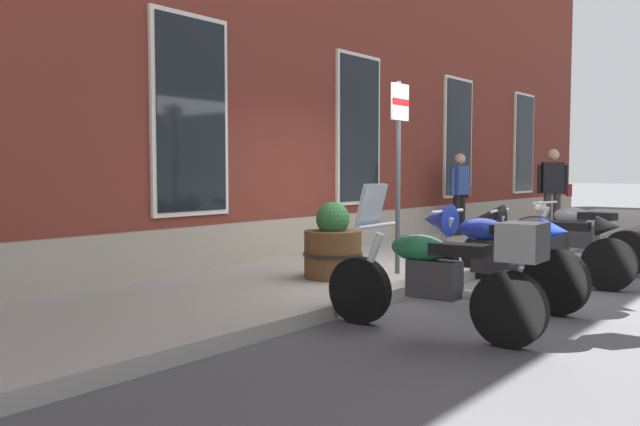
# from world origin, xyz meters

# --- Properties ---
(ground_plane) EXTENTS (140.00, 140.00, 0.00)m
(ground_plane) POSITION_xyz_m (0.00, 0.00, 0.00)
(ground_plane) COLOR #424244
(sidewalk) EXTENTS (31.44, 2.76, 0.14)m
(sidewalk) POSITION_xyz_m (0.00, 1.38, 0.07)
(sidewalk) COLOR gray
(sidewalk) RESTS_ON ground_plane
(brick_pub_facade) EXTENTS (25.44, 6.19, 8.22)m
(brick_pub_facade) POSITION_xyz_m (0.00, 5.80, 4.10)
(brick_pub_facade) COLOR maroon
(brick_pub_facade) RESTS_ON ground_plane
(motorcycle_green_touring) EXTENTS (0.62, 2.03, 1.29)m
(motorcycle_green_touring) POSITION_xyz_m (-2.34, -1.07, 0.54)
(motorcycle_green_touring) COLOR black
(motorcycle_green_touring) RESTS_ON ground_plane
(motorcycle_blue_sport) EXTENTS (0.62, 2.07, 1.05)m
(motorcycle_blue_sport) POSITION_xyz_m (-0.85, -0.77, 0.57)
(motorcycle_blue_sport) COLOR black
(motorcycle_blue_sport) RESTS_ON ground_plane
(motorcycle_black_sport) EXTENTS (0.62, 2.11, 0.98)m
(motorcycle_black_sport) POSITION_xyz_m (0.72, -0.76, 0.54)
(motorcycle_black_sport) COLOR black
(motorcycle_black_sport) RESTS_ON ground_plane
(motorcycle_grey_naked) EXTENTS (0.62, 1.97, 0.96)m
(motorcycle_grey_naked) POSITION_xyz_m (2.25, -0.76, 0.48)
(motorcycle_grey_naked) COLOR black
(motorcycle_grey_naked) RESTS_ON ground_plane
(pedestrian_blue_top) EXTENTS (0.66, 0.23, 1.60)m
(pedestrian_blue_top) POSITION_xyz_m (4.54, 2.22, 1.04)
(pedestrian_blue_top) COLOR black
(pedestrian_blue_top) RESTS_ON sidewalk
(pedestrian_dark_jacket) EXTENTS (0.46, 0.57, 1.69)m
(pedestrian_dark_jacket) POSITION_xyz_m (5.51, 0.72, 1.09)
(pedestrian_dark_jacket) COLOR #38332D
(pedestrian_dark_jacket) RESTS_ON sidewalk
(parking_sign) EXTENTS (0.36, 0.07, 2.35)m
(parking_sign) POSITION_xyz_m (-0.40, 0.56, 1.66)
(parking_sign) COLOR #4C4C51
(parking_sign) RESTS_ON sidewalk
(barrel_planter) EXTENTS (0.71, 0.71, 0.90)m
(barrel_planter) POSITION_xyz_m (-1.15, 1.00, 0.50)
(barrel_planter) COLOR brown
(barrel_planter) RESTS_ON sidewalk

